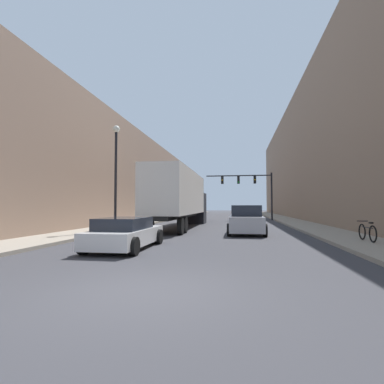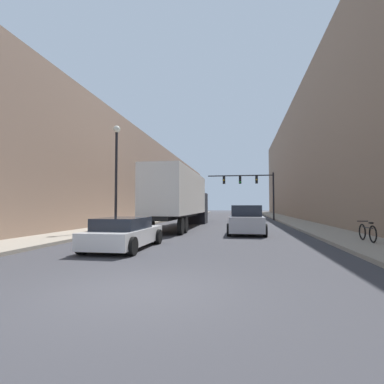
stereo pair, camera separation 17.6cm
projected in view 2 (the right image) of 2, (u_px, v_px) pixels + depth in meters
The scene contains 11 objects.
ground_plane at pixel (136, 292), 5.83m from camera, with size 200.00×200.00×0.00m, color #38383D.
sidewalk_right at pixel (288, 220), 34.20m from camera, with size 2.82×80.00×0.15m.
sidewalk_left at pixel (166, 219), 36.58m from camera, with size 2.82×80.00×0.15m.
building_right at pixel (327, 152), 33.81m from camera, with size 6.00×80.00×15.39m.
building_left at pixel (132, 180), 37.53m from camera, with size 6.00×80.00×9.80m.
semi_truck at pixel (181, 197), 22.85m from camera, with size 2.48×13.51×4.12m.
sedan_car at pixel (124, 233), 11.77m from camera, with size 2.06×4.45×1.22m.
suv_car at pixel (246, 220), 18.06m from camera, with size 2.15×5.00×1.71m.
traffic_signal_gantry at pixel (254, 186), 34.98m from camera, with size 7.70×0.35×5.53m.
street_lamp at pixel (116, 164), 18.52m from camera, with size 0.44×0.44×6.66m.
parked_bicycle at pixel (367, 232), 12.87m from camera, with size 0.44×1.83×0.86m.
Camera 2 is at (2.05, -5.65, 1.69)m, focal length 28.00 mm.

